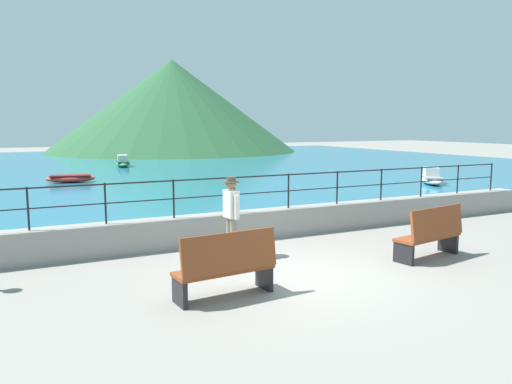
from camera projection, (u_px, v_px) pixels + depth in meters
ground_plane at (303, 276)px, 9.38m from camera, size 120.00×120.00×0.00m
promenade_wall at (234, 227)px, 12.17m from camera, size 20.00×0.56×0.70m
railing at (234, 188)px, 12.04m from camera, size 18.44×0.04×0.90m
lake_water at (95, 168)px, 32.30m from camera, size 64.00×44.32×0.06m
hill_main at (173, 106)px, 51.48m from camera, size 25.86×25.86×9.51m
bench_main at (226, 265)px, 8.07m from camera, size 1.74×0.69×1.13m
bench_far at (431, 233)px, 10.48m from camera, size 1.77×0.83×1.13m
person_walking at (231, 212)px, 10.61m from camera, size 0.38×0.57×1.75m
boat_0 at (432, 178)px, 23.33m from camera, size 2.06×2.40×0.76m
boat_1 at (123, 162)px, 32.91m from camera, size 1.24×2.41×0.76m
boat_2 at (71, 178)px, 23.90m from camera, size 2.43×1.34×0.36m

